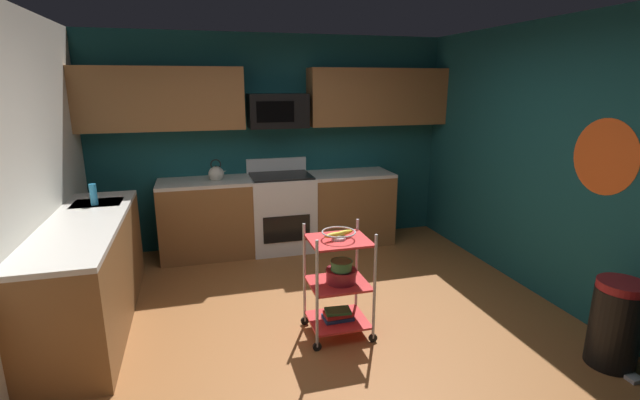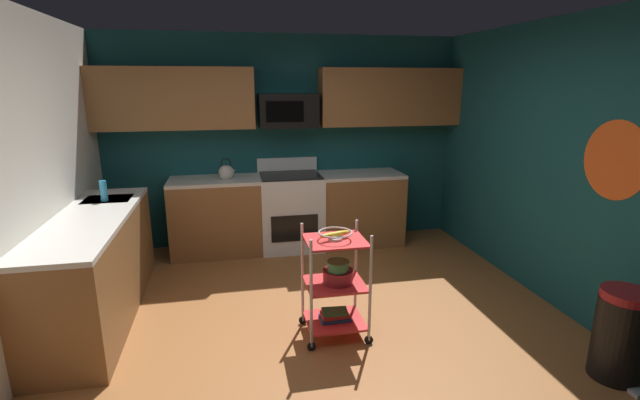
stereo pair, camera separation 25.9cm
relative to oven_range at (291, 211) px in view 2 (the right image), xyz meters
name	(u,v)px [view 2 (the right image)]	position (x,y,z in m)	size (l,w,h in m)	color
floor	(325,336)	(-0.02, -2.10, -0.50)	(4.40, 4.80, 0.04)	#995B2D
wall_back	(285,142)	(-0.02, 0.33, 0.82)	(4.52, 0.06, 2.60)	#14474C
wall_right	(580,170)	(2.21, -2.10, 0.82)	(0.06, 4.80, 2.60)	#14474C
wall_flower_decal	(615,160)	(2.18, -2.48, 0.97)	(0.62, 0.62, 0.00)	#E5591E
counter_run	(222,231)	(-0.84, -0.60, -0.01)	(3.63, 2.75, 0.92)	brown
oven_range	(291,211)	(0.00, 0.00, 0.00)	(0.76, 0.65, 1.10)	white
upper_cabinets	(286,98)	(-0.02, 0.13, 1.37)	(4.40, 0.33, 0.70)	brown
microwave	(288,111)	(0.00, 0.10, 1.22)	(0.70, 0.39, 0.40)	black
rolling_cart	(335,284)	(0.07, -2.11, -0.03)	(0.54, 0.43, 0.91)	silver
fruit_bowl	(335,234)	(0.07, -2.11, 0.40)	(0.27, 0.27, 0.07)	silver
mixing_bowl_large	(338,276)	(0.09, -2.11, 0.04)	(0.25, 0.25, 0.11)	maroon
mixing_bowl_small	(338,265)	(0.09, -2.14, 0.14)	(0.18, 0.18, 0.08)	#387F4C
book_stack	(335,315)	(0.07, -2.11, -0.31)	(0.24, 0.15, 0.08)	#1E4C8C
kettle	(226,172)	(-0.76, 0.00, 0.52)	(0.21, 0.18, 0.26)	beige
dish_soap_bottle	(104,191)	(-1.92, -0.84, 0.54)	(0.06, 0.06, 0.20)	#2D8CBF
trash_can	(620,335)	(1.88, -3.06, -0.15)	(0.34, 0.42, 0.66)	black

